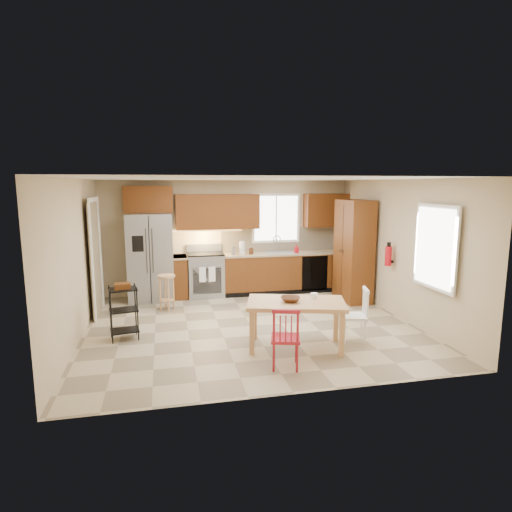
{
  "coord_description": "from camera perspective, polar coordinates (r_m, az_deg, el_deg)",
  "views": [
    {
      "loc": [
        -1.42,
        -6.93,
        2.41
      ],
      "look_at": [
        0.18,
        0.4,
        1.15
      ],
      "focal_mm": 30.0,
      "sensor_mm": 36.0,
      "label": 1
    }
  ],
  "objects": [
    {
      "name": "utility_cart",
      "position": [
        7.04,
        -17.22,
        -7.25
      ],
      "size": [
        0.48,
        0.4,
        0.85
      ],
      "primitive_type": null,
      "rotation": [
        0.0,
        0.0,
        0.16
      ],
      "color": "black",
      "rests_on": "floor"
    },
    {
      "name": "doorway",
      "position": [
        8.43,
        -20.68,
        -0.37
      ],
      "size": [
        0.04,
        0.95,
        2.1
      ],
      "primitive_type": "cube",
      "color": "#8C7A59",
      "rests_on": "wall_left"
    },
    {
      "name": "dining_table",
      "position": [
        6.46,
        5.33,
        -9.13
      ],
      "size": [
        1.59,
        1.16,
        0.69
      ],
      "primitive_type": null,
      "rotation": [
        0.0,
        0.0,
        -0.27
      ],
      "color": "tan",
      "rests_on": "floor"
    },
    {
      "name": "fire_extinguisher",
      "position": [
        8.26,
        17.23,
        -0.02
      ],
      "size": [
        0.12,
        0.12,
        0.36
      ],
      "primitive_type": "cylinder",
      "color": "red",
      "rests_on": "wall_right"
    },
    {
      "name": "chair_white",
      "position": [
        6.82,
        12.91,
        -7.7
      ],
      "size": [
        0.48,
        0.48,
        0.84
      ],
      "primitive_type": null,
      "rotation": [
        0.0,
        0.0,
        1.3
      ],
      "color": "white",
      "rests_on": "floor"
    },
    {
      "name": "sink",
      "position": [
        9.6,
        3.07,
        0.22
      ],
      "size": [
        0.62,
        0.46,
        0.16
      ],
      "primitive_type": "cube",
      "color": "gray",
      "rests_on": "base_cabinet_run"
    },
    {
      "name": "refrigerator",
      "position": [
        9.18,
        -13.9,
        -0.16
      ],
      "size": [
        0.92,
        0.75,
        1.82
      ],
      "primitive_type": "cube",
      "color": "gray",
      "rests_on": "floor"
    },
    {
      "name": "paper_towel",
      "position": [
        9.33,
        -1.88,
        1.08
      ],
      "size": [
        0.12,
        0.12,
        0.28
      ],
      "primitive_type": "cylinder",
      "color": "white",
      "rests_on": "base_cabinet_run"
    },
    {
      "name": "table_bowl",
      "position": [
        6.33,
        4.61,
        -6.14
      ],
      "size": [
        0.36,
        0.36,
        0.07
      ],
      "primitive_type": "imported",
      "rotation": [
        0.0,
        0.0,
        -0.27
      ],
      "color": "#4F2B15",
      "rests_on": "dining_table"
    },
    {
      "name": "base_cabinet_narrow",
      "position": [
        9.34,
        -10.1,
        -2.73
      ],
      "size": [
        0.3,
        0.6,
        0.9
      ],
      "primitive_type": "cube",
      "color": "#653212",
      "rests_on": "floor"
    },
    {
      "name": "window_right",
      "position": [
        7.15,
        22.82,
        1.07
      ],
      "size": [
        0.04,
        1.02,
        1.32
      ],
      "primitive_type": "cube",
      "color": "white",
      "rests_on": "wall_right"
    },
    {
      "name": "upper_right_block",
      "position": [
        9.97,
        9.34,
        6.04
      ],
      "size": [
        1.0,
        0.35,
        0.75
      ],
      "primitive_type": "cube",
      "color": "#643410",
      "rests_on": "wall_back"
    },
    {
      "name": "soap_bottle",
      "position": [
        9.59,
        5.42,
        1.0
      ],
      "size": [
        0.09,
        0.09,
        0.19
      ],
      "primitive_type": "imported",
      "color": "red",
      "rests_on": "base_cabinet_run"
    },
    {
      "name": "window_back",
      "position": [
        9.77,
        2.67,
        5.06
      ],
      "size": [
        1.12,
        0.04,
        1.12
      ],
      "primitive_type": "cube",
      "color": "white",
      "rests_on": "wall_back"
    },
    {
      "name": "range_stove",
      "position": [
        9.36,
        -6.73,
        -2.56
      ],
      "size": [
        0.76,
        0.63,
        0.92
      ],
      "primitive_type": "cube",
      "color": "gray",
      "rests_on": "floor"
    },
    {
      "name": "bar_stool",
      "position": [
        8.47,
        -11.79,
        -4.78
      ],
      "size": [
        0.38,
        0.38,
        0.69
      ],
      "primitive_type": null,
      "rotation": [
        0.0,
        0.0,
        -0.16
      ],
      "color": "tan",
      "rests_on": "floor"
    },
    {
      "name": "wall_left",
      "position": [
        7.15,
        -22.87,
        -0.56
      ],
      "size": [
        0.02,
        5.0,
        2.5
      ],
      "primitive_type": "cube",
      "color": "#CCB793",
      "rests_on": "ground"
    },
    {
      "name": "pantry",
      "position": [
        9.1,
        12.87,
        0.69
      ],
      "size": [
        0.5,
        0.95,
        2.1
      ],
      "primitive_type": "cube",
      "color": "#653212",
      "rests_on": "floor"
    },
    {
      "name": "wall_front",
      "position": [
        4.79,
        5.33,
        -4.49
      ],
      "size": [
        5.5,
        0.02,
        2.5
      ],
      "primitive_type": "cube",
      "color": "#CCB793",
      "rests_on": "ground"
    },
    {
      "name": "canister_steel",
      "position": [
        9.3,
        -3.09,
        0.74
      ],
      "size": [
        0.11,
        0.11,
        0.18
      ],
      "primitive_type": "cylinder",
      "color": "gray",
      "rests_on": "base_cabinet_run"
    },
    {
      "name": "ceiling",
      "position": [
        7.07,
        -0.75,
        10.27
      ],
      "size": [
        5.5,
        5.0,
        0.02
      ],
      "primitive_type": "cube",
      "color": "silver",
      "rests_on": "ground"
    },
    {
      "name": "table_jar",
      "position": [
        6.52,
        7.77,
        -5.47
      ],
      "size": [
        0.12,
        0.12,
        0.11
      ],
      "primitive_type": "cylinder",
      "rotation": [
        0.0,
        0.0,
        -0.27
      ],
      "color": "white",
      "rests_on": "dining_table"
    },
    {
      "name": "dishwasher",
      "position": [
        9.62,
        7.82,
        -2.31
      ],
      "size": [
        0.6,
        0.02,
        0.78
      ],
      "primitive_type": "cube",
      "color": "black",
      "rests_on": "floor"
    },
    {
      "name": "undercab_glow",
      "position": [
        9.32,
        -6.91,
        3.42
      ],
      "size": [
        1.6,
        0.3,
        0.01
      ],
      "primitive_type": "cube",
      "color": "#FFBF66",
      "rests_on": "wall_back"
    },
    {
      "name": "chair_red",
      "position": [
        5.75,
        3.95,
        -10.74
      ],
      "size": [
        0.48,
        0.48,
        0.84
      ],
      "primitive_type": null,
      "rotation": [
        0.0,
        0.0,
        -0.27
      ],
      "color": "#A51925",
      "rests_on": "floor"
    },
    {
      "name": "backsplash",
      "position": [
        9.87,
        3.71,
        2.32
      ],
      "size": [
        2.92,
        0.03,
        0.55
      ],
      "primitive_type": "cube",
      "color": "beige",
      "rests_on": "wall_back"
    },
    {
      "name": "wall_back",
      "position": [
        9.6,
        -3.74,
        2.57
      ],
      "size": [
        5.5,
        0.02,
        2.5
      ],
      "primitive_type": "cube",
      "color": "#CCB793",
      "rests_on": "ground"
    },
    {
      "name": "upper_over_fridge",
      "position": [
        9.26,
        -14.17,
        7.33
      ],
      "size": [
        1.0,
        0.35,
        0.55
      ],
      "primitive_type": "cube",
      "color": "#643410",
      "rests_on": "wall_back"
    },
    {
      "name": "floor",
      "position": [
        7.47,
        -0.71,
        -9.28
      ],
      "size": [
        5.5,
        5.5,
        0.0
      ],
      "primitive_type": "plane",
      "color": "tan",
      "rests_on": "ground"
    },
    {
      "name": "canister_wood",
      "position": [
        9.35,
        -0.64,
        0.67
      ],
      "size": [
        0.1,
        0.1,
        0.14
      ],
      "primitive_type": "cylinder",
      "color": "#4F2B15",
      "rests_on": "base_cabinet_run"
    },
    {
      "name": "wall_right",
      "position": [
        8.17,
        18.53,
        0.88
      ],
      "size": [
        0.02,
        5.0,
        2.5
      ],
      "primitive_type": "cube",
      "color": "#CCB793",
      "rests_on": "ground"
    },
    {
      "name": "base_cabinet_run",
      "position": [
        9.72,
        4.13,
        -2.13
      ],
      "size": [
        2.92,
        0.6,
        0.9
      ],
      "primitive_type": "cube",
      "color": "#653212",
      "rests_on": "floor"
    },
    {
      "name": "upper_left_block",
      "position": [
        9.34,
        -5.14,
        5.9
      ],
      "size": [
        1.8,
        0.35,
        0.75
      ],
      "primitive_type": "cube",
      "color": "#643410",
      "rests_on": "wall_back"
    }
  ]
}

